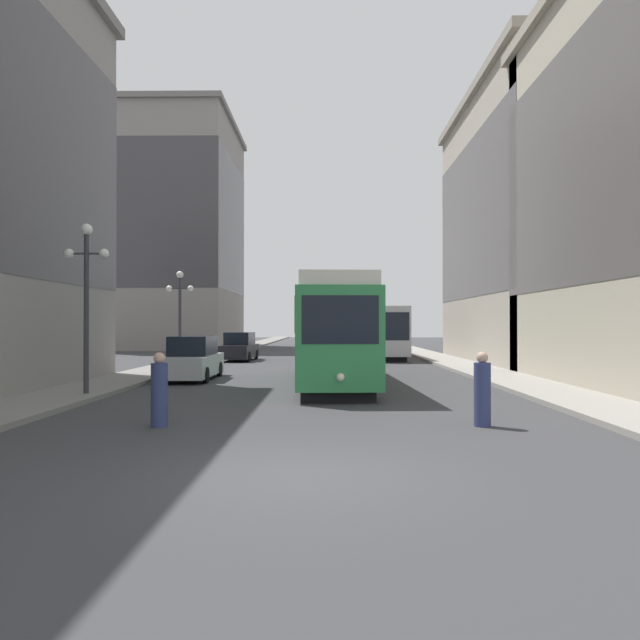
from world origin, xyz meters
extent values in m
plane|color=#38383A|center=(0.00, 0.00, 0.00)|extent=(200.00, 200.00, 0.00)
cube|color=gray|center=(-7.82, 40.00, 0.07)|extent=(2.53, 120.00, 0.15)
cube|color=gray|center=(7.82, 40.00, 0.07)|extent=(2.53, 120.00, 0.15)
cube|color=black|center=(0.50, 14.09, 0.17)|extent=(2.72, 11.46, 0.35)
cube|color=#2D8447|center=(0.50, 14.09, 1.90)|extent=(3.16, 12.46, 3.10)
cube|color=black|center=(0.50, 14.09, 2.60)|extent=(3.16, 11.97, 1.08)
cube|color=silver|center=(0.50, 14.09, 3.67)|extent=(2.94, 12.20, 0.44)
cube|color=black|center=(0.77, 7.94, 2.44)|extent=(2.21, 0.18, 1.40)
sphere|color=#F2EACC|center=(0.78, 7.87, 0.80)|extent=(0.24, 0.24, 0.24)
cube|color=black|center=(4.09, 32.63, 0.17)|extent=(2.39, 10.81, 0.35)
cube|color=#B7B7BA|center=(4.09, 32.63, 1.90)|extent=(2.79, 11.75, 3.10)
cube|color=black|center=(4.09, 32.63, 2.44)|extent=(2.81, 11.28, 1.30)
cube|color=black|center=(4.21, 26.80, 2.21)|extent=(2.31, 0.12, 1.71)
cylinder|color=black|center=(-6.09, 14.21, 0.32)|extent=(0.19, 0.64, 0.64)
cylinder|color=black|center=(-6.12, 17.30, 0.32)|extent=(0.19, 0.64, 0.64)
cylinder|color=black|center=(-4.38, 14.22, 0.32)|extent=(0.19, 0.64, 0.64)
cylinder|color=black|center=(-4.41, 17.32, 0.32)|extent=(0.19, 0.64, 0.64)
cube|color=#B2B2B7|center=(-5.25, 15.76, 0.60)|extent=(1.84, 5.01, 0.84)
cube|color=black|center=(-5.25, 15.89, 1.42)|extent=(1.61, 2.76, 0.80)
cylinder|color=black|center=(-6.17, 27.54, 0.32)|extent=(0.21, 0.65, 0.64)
cylinder|color=black|center=(-6.04, 30.48, 0.32)|extent=(0.21, 0.65, 0.64)
cylinder|color=black|center=(-4.46, 27.47, 0.32)|extent=(0.21, 0.65, 0.64)
cylinder|color=black|center=(-4.34, 30.41, 0.32)|extent=(0.21, 0.65, 0.64)
cube|color=black|center=(-5.25, 28.98, 0.60)|extent=(1.99, 4.82, 0.84)
cube|color=black|center=(-5.25, 29.10, 1.42)|extent=(1.69, 2.67, 0.80)
cylinder|color=navy|center=(3.90, 4.39, 0.72)|extent=(0.38, 0.38, 1.44)
sphere|color=tan|center=(3.90, 4.39, 1.55)|extent=(0.26, 0.26, 0.26)
cylinder|color=navy|center=(-3.39, 4.27, 0.72)|extent=(0.37, 0.37, 1.43)
sphere|color=tan|center=(-3.39, 4.27, 1.55)|extent=(0.26, 0.26, 0.26)
cylinder|color=#333338|center=(-7.15, 9.42, 2.64)|extent=(0.16, 0.16, 4.98)
sphere|color=white|center=(-7.15, 9.42, 5.29)|extent=(0.36, 0.36, 0.36)
sphere|color=white|center=(-7.70, 9.42, 4.53)|extent=(0.31, 0.31, 0.31)
sphere|color=white|center=(-6.60, 9.42, 4.53)|extent=(0.31, 0.31, 0.31)
cube|color=#333338|center=(-7.15, 9.42, 4.53)|extent=(1.10, 0.06, 0.06)
cylinder|color=#333338|center=(-7.15, 21.19, 2.43)|extent=(0.16, 0.16, 4.56)
sphere|color=white|center=(-7.15, 21.19, 4.87)|extent=(0.36, 0.36, 0.36)
sphere|color=white|center=(-7.70, 21.19, 4.16)|extent=(0.31, 0.31, 0.31)
sphere|color=white|center=(-6.60, 21.19, 4.16)|extent=(0.31, 0.31, 0.31)
cube|color=#333338|center=(-7.15, 21.19, 4.16)|extent=(1.10, 0.06, 0.06)
cube|color=gray|center=(-16.33, 50.17, 11.06)|extent=(14.50, 15.78, 22.11)
cube|color=#423F43|center=(-16.33, 50.17, 12.16)|extent=(14.54, 15.82, 13.27)
cube|color=slate|center=(-16.33, 50.17, 22.36)|extent=(15.10, 16.38, 0.50)
cube|color=#A89E8E|center=(16.38, 26.80, 7.92)|extent=(14.59, 17.36, 15.84)
cube|color=#544F4E|center=(16.38, 26.80, 8.71)|extent=(14.63, 17.40, 9.50)
cube|color=gray|center=(16.38, 26.80, 16.09)|extent=(15.19, 17.96, 0.50)
camera|label=1|loc=(0.40, -9.05, 2.29)|focal=33.31mm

